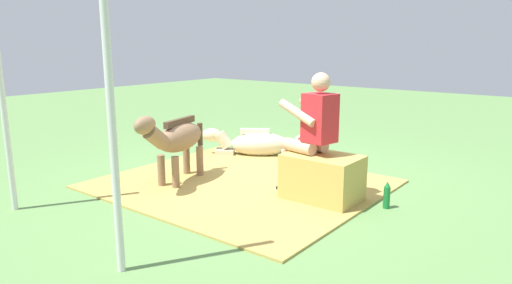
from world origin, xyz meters
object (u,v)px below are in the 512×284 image
at_px(pony_standing, 176,139).
at_px(pony_lying, 254,144).
at_px(soda_bottle, 387,195).
at_px(hay_bale, 322,178).
at_px(tent_pole_right, 2,97).
at_px(person_seated, 311,129).
at_px(tent_pole_left, 112,119).

relative_size(pony_standing, pony_lying, 1.06).
bearing_deg(soda_bottle, hay_bale, 17.49).
distance_m(soda_bottle, tent_pole_right, 4.00).
bearing_deg(pony_lying, soda_bottle, 159.60).
bearing_deg(pony_standing, soda_bottle, -162.16).
xyz_separation_m(hay_bale, pony_lying, (1.84, -1.14, -0.07)).
distance_m(hay_bale, person_seated, 0.55).
bearing_deg(pony_lying, pony_standing, 94.92).
relative_size(pony_lying, tent_pole_left, 0.53).
relative_size(tent_pole_left, tent_pole_right, 1.00).
xyz_separation_m(soda_bottle, tent_pole_right, (3.03, 2.40, 1.03)).
distance_m(person_seated, pony_lying, 2.10).
bearing_deg(tent_pole_right, pony_standing, -112.22).
xyz_separation_m(person_seated, tent_pole_left, (0.23, 2.34, 0.39)).
height_order(person_seated, soda_bottle, person_seated).
height_order(person_seated, tent_pole_left, tent_pole_left).
height_order(person_seated, pony_lying, person_seated).
bearing_deg(person_seated, pony_standing, 20.51).
distance_m(hay_bale, pony_standing, 1.81).
relative_size(hay_bale, tent_pole_left, 0.34).
relative_size(soda_bottle, tent_pole_left, 0.12).
relative_size(person_seated, pony_lying, 1.12).
distance_m(soda_bottle, tent_pole_left, 2.92).
bearing_deg(soda_bottle, tent_pole_right, 38.47).
bearing_deg(pony_standing, tent_pole_left, 126.32).
bearing_deg(tent_pole_right, person_seated, -134.80).
bearing_deg(person_seated, tent_pole_left, 84.31).
distance_m(hay_bale, tent_pole_left, 2.52).
xyz_separation_m(tent_pole_left, tent_pole_right, (1.97, -0.12, 0.00)).
relative_size(person_seated, pony_standing, 1.05).
height_order(pony_standing, pony_lying, pony_standing).
bearing_deg(tent_pole_left, person_seated, -95.69).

